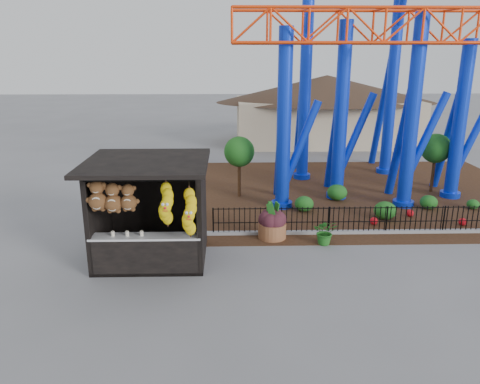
{
  "coord_description": "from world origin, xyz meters",
  "views": [
    {
      "loc": [
        -0.66,
        -12.07,
        6.07
      ],
      "look_at": [
        -0.32,
        1.5,
        2.0
      ],
      "focal_mm": 35.0,
      "sensor_mm": 36.0,
      "label": 1
    }
  ],
  "objects_px": {
    "prize_booth": "(148,214)",
    "roller_coaster": "(366,43)",
    "potted_plant": "(325,232)",
    "terracotta_planter": "(272,230)"
  },
  "relations": [
    {
      "from": "roller_coaster",
      "to": "terracotta_planter",
      "type": "xyz_separation_m",
      "value": [
        -4.31,
        -5.53,
        -6.17
      ]
    },
    {
      "from": "prize_booth",
      "to": "roller_coaster",
      "type": "distance_m",
      "value": 12.0
    },
    {
      "from": "prize_booth",
      "to": "roller_coaster",
      "type": "bearing_deg",
      "value": 42.08
    },
    {
      "from": "roller_coaster",
      "to": "potted_plant",
      "type": "distance_m",
      "value": 8.96
    },
    {
      "from": "roller_coaster",
      "to": "terracotta_planter",
      "type": "distance_m",
      "value": 9.34
    },
    {
      "from": "roller_coaster",
      "to": "terracotta_planter",
      "type": "bearing_deg",
      "value": -127.96
    },
    {
      "from": "prize_booth",
      "to": "roller_coaster",
      "type": "relative_size",
      "value": 0.32
    },
    {
      "from": "prize_booth",
      "to": "terracotta_planter",
      "type": "height_order",
      "value": "prize_booth"
    },
    {
      "from": "terracotta_planter",
      "to": "potted_plant",
      "type": "xyz_separation_m",
      "value": [
        1.69,
        -0.58,
        0.16
      ]
    },
    {
      "from": "potted_plant",
      "to": "terracotta_planter",
      "type": "bearing_deg",
      "value": 169.59
    }
  ]
}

